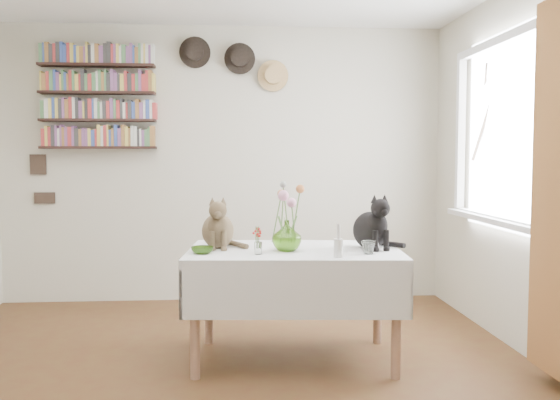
{
  "coord_description": "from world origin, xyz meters",
  "views": [
    {
      "loc": [
        0.07,
        -3.48,
        1.32
      ],
      "look_at": [
        0.37,
        0.38,
        1.05
      ],
      "focal_mm": 40.0,
      "sensor_mm": 36.0,
      "label": 1
    }
  ],
  "objects": [
    {
      "name": "flower_bouquet",
      "position": [
        0.42,
        0.42,
        1.07
      ],
      "size": [
        0.17,
        0.12,
        0.39
      ],
      "color": "#4C7233",
      "rests_on": "flower_vase"
    },
    {
      "name": "dining_table",
      "position": [
        0.47,
        0.48,
        0.55
      ],
      "size": [
        1.42,
        0.97,
        0.72
      ],
      "color": "white",
      "rests_on": "room"
    },
    {
      "name": "black_cat",
      "position": [
        0.97,
        0.49,
        0.91
      ],
      "size": [
        0.32,
        0.36,
        0.36
      ],
      "primitive_type": null,
      "rotation": [
        0.0,
        0.0,
        0.27
      ],
      "color": "black",
      "rests_on": "dining_table"
    },
    {
      "name": "drinking_glass",
      "position": [
        0.9,
        0.24,
        0.77
      ],
      "size": [
        0.11,
        0.11,
        0.08
      ],
      "primitive_type": "imported",
      "rotation": [
        0.0,
        0.0,
        -0.32
      ],
      "color": "white",
      "rests_on": "dining_table"
    },
    {
      "name": "wall_art_plaques",
      "position": [
        -1.63,
        2.23,
        1.12
      ],
      "size": [
        0.21,
        0.02,
        0.44
      ],
      "color": "#38281E",
      "rests_on": "room"
    },
    {
      "name": "tabby_cat",
      "position": [
        -0.02,
        0.58,
        0.9
      ],
      "size": [
        0.24,
        0.3,
        0.34
      ],
      "primitive_type": null,
      "rotation": [
        0.0,
        0.0,
        0.03
      ],
      "color": "brown",
      "rests_on": "dining_table"
    },
    {
      "name": "curtain",
      "position": [
        1.9,
        -0.12,
        1.15
      ],
      "size": [
        0.12,
        0.38,
        2.1
      ],
      "primitive_type": "cube",
      "color": "brown",
      "rests_on": "room"
    },
    {
      "name": "green_bowl",
      "position": [
        -0.11,
        0.34,
        0.75
      ],
      "size": [
        0.17,
        0.17,
        0.04
      ],
      "primitive_type": "imported",
      "rotation": [
        0.0,
        0.0,
        0.33
      ],
      "color": "#84BD43",
      "rests_on": "dining_table"
    },
    {
      "name": "berry_jar",
      "position": [
        0.23,
        0.29,
        0.81
      ],
      "size": [
        0.05,
        0.05,
        0.19
      ],
      "color": "white",
      "rests_on": "dining_table"
    },
    {
      "name": "window",
      "position": [
        1.97,
        0.8,
        1.4
      ],
      "size": [
        0.12,
        1.52,
        1.32
      ],
      "color": "white",
      "rests_on": "room"
    },
    {
      "name": "wall_hats",
      "position": [
        0.12,
        2.19,
        2.17
      ],
      "size": [
        0.98,
        0.09,
        0.48
      ],
      "color": "black",
      "rests_on": "room"
    },
    {
      "name": "porcelain_figurine",
      "position": [
        0.99,
        0.39,
        0.77
      ],
      "size": [
        0.05,
        0.05,
        0.1
      ],
      "color": "white",
      "rests_on": "dining_table"
    },
    {
      "name": "flower_vase",
      "position": [
        0.42,
        0.41,
        0.82
      ],
      "size": [
        0.19,
        0.19,
        0.2
      ],
      "primitive_type": "imported",
      "rotation": [
        0.0,
        0.0,
        -0.03
      ],
      "color": "#84BD43",
      "rests_on": "dining_table"
    },
    {
      "name": "room",
      "position": [
        0.0,
        0.0,
        1.25
      ],
      "size": [
        4.08,
        4.58,
        2.58
      ],
      "color": "brown",
      "rests_on": "ground"
    },
    {
      "name": "candlestick",
      "position": [
        0.7,
        0.13,
        0.79
      ],
      "size": [
        0.06,
        0.06,
        0.2
      ],
      "color": "white",
      "rests_on": "dining_table"
    },
    {
      "name": "bookshelf_unit",
      "position": [
        -1.1,
        2.16,
        1.84
      ],
      "size": [
        1.0,
        0.16,
        0.91
      ],
      "color": "black",
      "rests_on": "room"
    }
  ]
}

